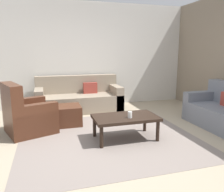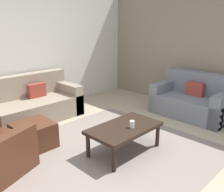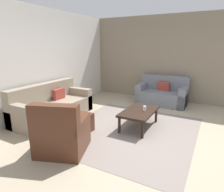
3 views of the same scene
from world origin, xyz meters
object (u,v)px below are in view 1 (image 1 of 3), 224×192
ottoman (67,115)px  cup (130,115)px  couch_main (79,99)px  coffee_table (125,119)px  armchair_leather (26,117)px

ottoman → cup: size_ratio=5.30×
couch_main → coffee_table: couch_main is taller
couch_main → coffee_table: (0.49, -2.23, 0.06)m
couch_main → ottoman: 1.21m
couch_main → armchair_leather: armchair_leather is taller
armchair_leather → coffee_table: (1.67, -0.80, 0.05)m
couch_main → armchair_leather: bearing=-129.7°
coffee_table → cup: cup is taller
coffee_table → cup: 0.16m
couch_main → cup: size_ratio=20.08×
armchair_leather → cup: bearing=-27.9°
armchair_leather → ottoman: bearing=20.3°
ottoman → coffee_table: bearing=-50.5°
armchair_leather → ottoman: 0.83m
armchair_leather → cup: armchair_leather is taller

